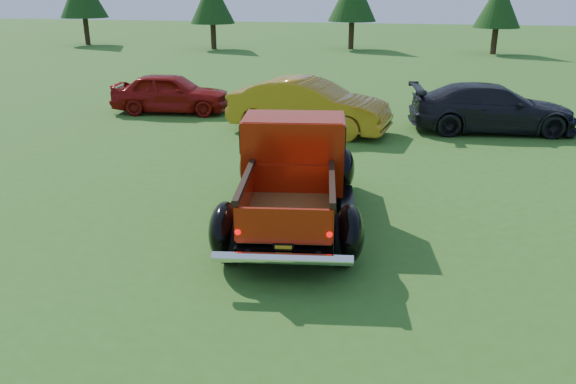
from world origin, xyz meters
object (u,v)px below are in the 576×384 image
object	(u,v)px
tree_mid_right	(499,4)
pickup_truck	(294,169)
show_car_red	(171,93)
tree_west	(212,0)
show_car_grey	(492,108)
show_car_yellow	(309,106)

from	to	relation	value
tree_mid_right	pickup_truck	world-z (taller)	tree_mid_right
pickup_truck	tree_mid_right	bearing A→B (deg)	67.89
show_car_red	tree_west	bearing A→B (deg)	8.53
tree_west	show_car_grey	xyz separation A→B (m)	(15.57, -19.93, -2.43)
pickup_truck	show_car_grey	world-z (taller)	pickup_truck
tree_mid_right	show_car_grey	size ratio (longest dim) A/B	0.94
show_car_yellow	pickup_truck	bearing A→B (deg)	-163.92
tree_mid_right	pickup_truck	bearing A→B (deg)	-103.25
tree_mid_right	show_car_red	xyz separation A→B (m)	(-12.50, -20.53, -2.32)
show_car_yellow	show_car_grey	distance (m)	5.27
show_car_yellow	show_car_grey	xyz separation A→B (m)	(5.12, 1.23, -0.08)
tree_west	show_car_grey	bearing A→B (deg)	-52.01
show_car_red	show_car_yellow	size ratio (longest dim) A/B	0.84
tree_mid_right	show_car_red	world-z (taller)	tree_mid_right
tree_mid_right	show_car_grey	world-z (taller)	tree_mid_right
show_car_yellow	tree_west	bearing A→B (deg)	34.32
tree_west	show_car_yellow	xyz separation A→B (m)	(10.44, -21.17, -2.35)
tree_mid_right	pickup_truck	xyz separation A→B (m)	(-6.68, -28.37, -2.10)
show_car_red	tree_mid_right	bearing A→B (deg)	-38.54
tree_west	pickup_truck	size ratio (longest dim) A/B	0.89
tree_mid_right	show_car_yellow	bearing A→B (deg)	-108.82
tree_west	tree_mid_right	bearing A→B (deg)	3.18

